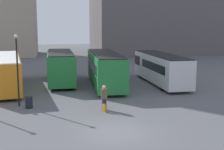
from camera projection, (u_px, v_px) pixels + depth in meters
ground_plane at (116, 132)px, 17.58m from camera, size 160.00×160.00×0.00m
bus_0 at (6, 70)px, 29.69m from camera, size 3.90×12.35×3.05m
bus_1 at (61, 66)px, 32.26m from camera, size 2.71×9.16×3.22m
bus_2 at (105, 68)px, 30.71m from camera, size 3.16×11.02×3.26m
bus_3 at (161, 67)px, 31.97m from camera, size 2.54×10.87×3.01m
traveler at (104, 95)px, 22.01m from camera, size 0.60×0.60×1.78m
suitcase at (105, 108)px, 21.63m from camera, size 0.30×0.39×0.78m
lamp_post_1 at (17, 64)px, 22.69m from camera, size 0.28×0.28×5.30m
trash_bin at (29, 102)px, 22.59m from camera, size 0.52×0.52×0.85m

